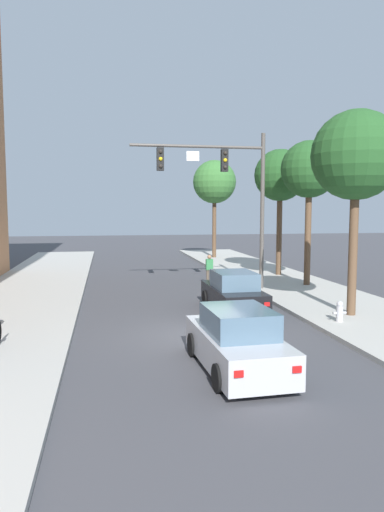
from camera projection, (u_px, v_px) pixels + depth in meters
ground_plane at (200, 335)px, 15.05m from camera, size 120.00×120.00×0.00m
traffic_signal_mast at (226, 182)px, 22.40m from camera, size 6.47×0.38×7.50m
car_lead_black at (233, 293)px, 18.50m from camera, size 1.85×4.25×1.60m
car_following_silver at (237, 342)px, 11.69m from camera, size 1.96×4.30×1.60m
pedestrian_crossing_road at (209, 269)px, 24.80m from camera, size 0.36×0.22×1.64m
fire_hydrant at (340, 311)px, 16.23m from camera, size 0.48×0.24×0.72m
street_tree_nearest at (356, 156)px, 16.77m from camera, size 3.20×3.20×7.39m
street_tree_second at (309, 171)px, 23.74m from camera, size 2.89×2.89×7.33m
street_tree_third at (280, 176)px, 27.50m from camera, size 3.02×3.02×7.37m
street_tree_farthest at (214, 182)px, 37.69m from camera, size 3.45×3.45×7.81m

